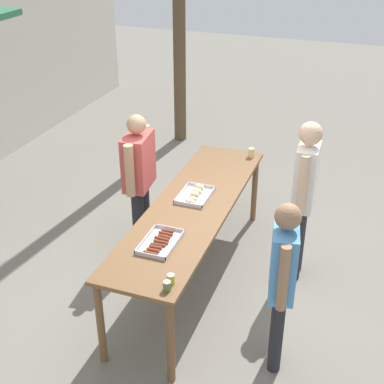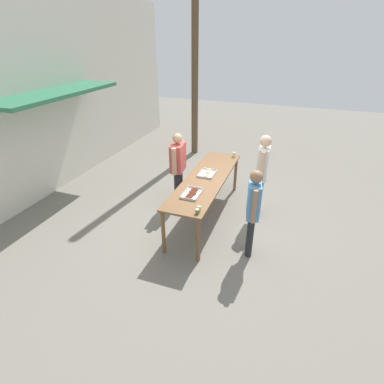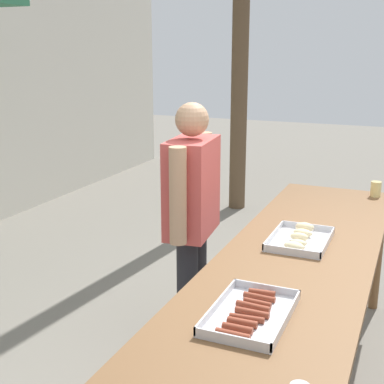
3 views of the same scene
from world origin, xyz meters
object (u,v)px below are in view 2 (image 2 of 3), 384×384
Objects in this scene: food_tray_buns at (207,173)px; condiment_jar_mustard at (197,211)px; condiment_jar_ketchup at (199,209)px; beer_cup at (234,155)px; food_tray_sausages at (192,194)px; person_customer_with_cup at (262,169)px; person_customer_holding_hotdog at (253,206)px; person_server_behind_table at (178,163)px; utility_pole at (195,32)px.

food_tray_buns is 1.57m from condiment_jar_mustard.
condiment_jar_mustard is at bearing -177.01° from condiment_jar_ketchup.
beer_cup is (2.62, -0.00, 0.01)m from condiment_jar_ketchup.
food_tray_sausages is 1.65m from person_customer_with_cup.
person_customer_holding_hotdog is at bearing -97.18° from food_tray_sausages.
condiment_jar_mustard is at bearing -24.78° from person_customer_with_cup.
beer_cup is at bearing -8.21° from food_tray_sausages.
person_customer_with_cup is at bearing -41.64° from food_tray_sausages.
condiment_jar_mustard is at bearing -168.56° from food_tray_buns.
utility_pole is at bearing 6.91° from person_server_behind_table.
condiment_jar_ketchup is at bearing 2.99° from condiment_jar_mustard.
beer_cup is (2.71, 0.00, 0.01)m from condiment_jar_mustard.
person_customer_holding_hotdog reaches higher than food_tray_sausages.
utility_pole is at bearing 23.59° from food_tray_buns.
person_server_behind_table is (1.77, 1.07, 0.01)m from condiment_jar_mustard.
person_customer_holding_hotdog is at bearing -159.59° from beer_cup.
beer_cup is at bearing -14.58° from food_tray_buns.
condiment_jar_mustard is 0.76× the size of beer_cup.
person_server_behind_table is 0.24× the size of utility_pole.
condiment_jar_mustard is 1.98m from person_customer_with_cup.
person_customer_holding_hotdog is (-2.27, -0.84, 0.01)m from beer_cup.
food_tray_buns is at bearing 11.44° from condiment_jar_mustard.
condiment_jar_mustard is 0.05× the size of person_server_behind_table.
utility_pole is at bearing -142.15° from person_customer_with_cup.
food_tray_sausages is 0.07× the size of utility_pole.
person_server_behind_table is at bearing 72.50° from food_tray_buns.
person_customer_holding_hotdog is 0.24× the size of utility_pole.
condiment_jar_ketchup is 0.05× the size of person_customer_with_cup.
food_tray_sausages is at bearing 179.97° from food_tray_buns.
condiment_jar_ketchup is at bearing -148.20° from food_tray_sausages.
condiment_jar_mustard is 0.95m from person_customer_holding_hotdog.
food_tray_buns is 4.01× the size of beer_cup.
person_server_behind_table is (1.68, 1.07, 0.01)m from condiment_jar_ketchup.
food_tray_buns is 0.06× the size of utility_pole.
utility_pole reaches higher than person_customer_holding_hotdog.
condiment_jar_mustard is (-1.53, -0.31, 0.02)m from food_tray_buns.
food_tray_sausages is 0.27× the size of person_customer_with_cup.
utility_pole is (4.99, 1.82, 2.61)m from condiment_jar_mustard.
person_customer_with_cup is at bearing -138.70° from beer_cup.
condiment_jar_ketchup is 1.99m from person_server_behind_table.
condiment_jar_ketchup is at bearing -168.03° from food_tray_buns.
person_customer_with_cup is at bearing -23.30° from condiment_jar_mustard.
person_server_behind_table reaches higher than food_tray_sausages.
person_server_behind_table reaches higher than condiment_jar_ketchup.
person_customer_holding_hotdog reaches higher than beer_cup.
beer_cup is 3.90m from utility_pole.
condiment_jar_ketchup is 0.91m from person_customer_holding_hotdog.
beer_cup is 2.42m from person_customer_holding_hotdog.
condiment_jar_ketchup is 0.01× the size of utility_pole.
utility_pole reaches higher than food_tray_sausages.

